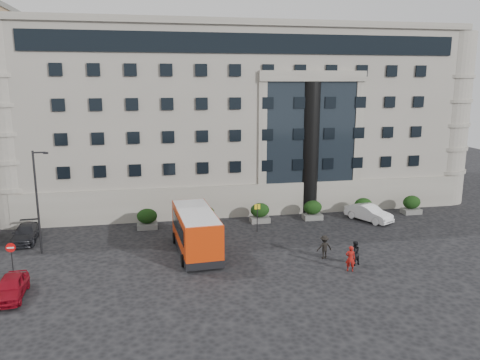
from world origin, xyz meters
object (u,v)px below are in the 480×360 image
Objects in this scene: street_lamp at (38,198)px; no_entry_sign at (11,252)px; pedestrian_b at (354,253)px; red_truck at (51,195)px; hedge_b at (205,216)px; pedestrian_a at (350,259)px; minibus at (196,230)px; white_taxi at (369,213)px; hedge_c at (260,213)px; hedge_f at (412,205)px; bus_stop_sign at (257,213)px; hedge_d at (313,210)px; hedge_e at (363,207)px; parked_car_a at (11,287)px; hedge_a at (147,219)px; parked_car_c at (26,233)px; parked_car_d at (54,208)px; pedestrian_c at (324,247)px.

street_lamp is 3.45× the size of no_entry_sign.
red_truck is at bearing -58.04° from pedestrian_b.
hedge_b is 15.25m from pedestrian_a.
minibus is 1.73× the size of white_taxi.
hedge_b is 1.00× the size of hedge_c.
red_truck is (-35.82, 8.89, 0.55)m from hedge_f.
street_lamp is at bearing -173.46° from bus_stop_sign.
hedge_e is (5.20, 0.00, 0.00)m from hedge_d.
no_entry_sign is at bearing 100.78° from parked_car_a.
hedge_f is 34.45m from street_lamp.
minibus reaches higher than hedge_a.
hedge_e is 18.42m from minibus.
hedge_b is 0.23× the size of street_lamp.
street_lamp is 3.17× the size of bus_stop_sign.
hedge_d is at bearing 180.00° from hedge_e.
pedestrian_b is (-11.34, -11.53, -0.03)m from hedge_f.
pedestrian_a is at bearing -28.24° from parked_car_c.
hedge_d is 26.94m from red_truck.
parked_car_c is at bearing 176.23° from bus_stop_sign.
white_taxi is at bearing -164.31° from hedge_f.
no_entry_sign reaches higher than parked_car_d.
street_lamp is 14.12m from red_truck.
hedge_f is at bearing 0.00° from hedge_c.
hedge_b is 0.73× the size of bus_stop_sign.
minibus reaches higher than white_taxi.
parked_car_a is at bearing -151.39° from bus_stop_sign.
street_lamp is at bearing -165.33° from hedge_c.
parked_car_d reaches higher than parked_car_a.
parked_car_d is (-9.06, 5.97, -0.17)m from hedge_a.
red_truck is 32.21m from white_taxi.
red_truck reaches higher than parked_car_d.
parked_car_a is (-0.23, -7.63, -3.68)m from street_lamp.
street_lamp is 1.46× the size of parked_car_d.
pedestrian_c is at bearing 4.58° from parked_car_a.
hedge_b reaches higher than pedestrian_c.
hedge_b is 10.40m from hedge_d.
street_lamp reaches higher than pedestrian_c.
parked_car_a is at bearing -91.69° from street_lamp.
hedge_f is at bearing -11.80° from white_taxi.
hedge_e reaches higher than pedestrian_b.
hedge_f is 17.39m from pedestrian_a.
pedestrian_a is at bearing -65.55° from bus_stop_sign.
hedge_e is at bearing -95.73° from pedestrian_a.
pedestrian_a is at bearing -97.68° from hedge_d.
hedge_d reaches higher than pedestrian_b.
street_lamp is 1.41× the size of red_truck.
hedge_e is at bearing 18.20° from minibus.
white_taxi is (-5.34, -1.50, -0.16)m from hedge_f.
parked_car_c is (-0.07, -10.42, -0.81)m from red_truck.
white_taxi is (29.66, 7.34, -0.88)m from no_entry_sign.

